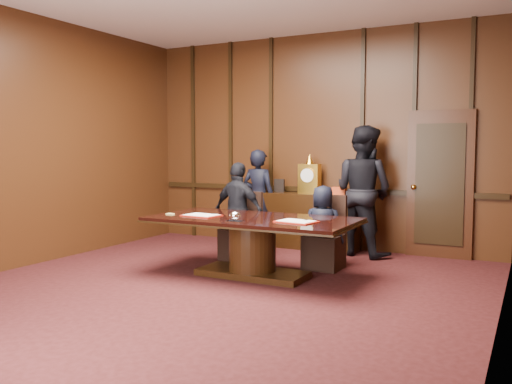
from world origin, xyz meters
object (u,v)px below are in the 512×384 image
conference_table (252,237)px  signatory_right (323,228)px  witness_left (259,198)px  witness_right (363,191)px  signatory_left (239,211)px  sideboard (309,219)px

conference_table → signatory_right: size_ratio=2.30×
signatory_right → witness_left: (-1.59, 1.20, 0.24)m
witness_right → signatory_right: bearing=100.1°
signatory_left → witness_left: bearing=-68.3°
signatory_left → witness_right: 1.94m
sideboard → witness_right: size_ratio=0.81×
conference_table → signatory_left: signatory_left is taller
witness_left → signatory_right: bearing=146.1°
signatory_right → witness_left: bearing=-43.2°
signatory_left → conference_table: bearing=137.3°
sideboard → witness_right: (0.94, -0.16, 0.50)m
conference_table → sideboard: bearing=92.3°
signatory_left → signatory_right: bearing=-171.8°
sideboard → witness_left: (-0.85, -0.16, 0.32)m
conference_table → signatory_right: bearing=50.9°
signatory_left → signatory_right: 1.31m
conference_table → witness_left: bearing=115.1°
signatory_right → witness_left: 2.00m
sideboard → witness_right: witness_right is taller
sideboard → signatory_left: size_ratio=1.12×
conference_table → signatory_right: 1.03m
witness_right → signatory_left: bearing=58.3°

